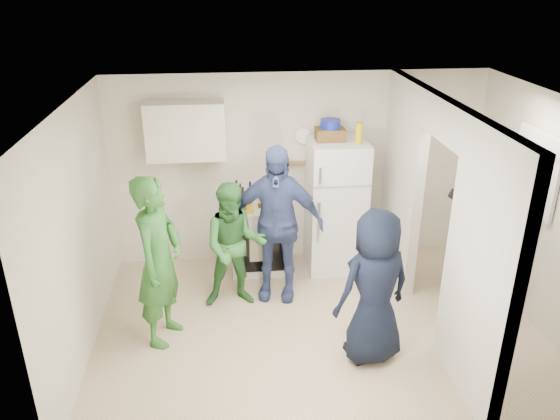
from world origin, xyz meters
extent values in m
plane|color=beige|center=(0.00, 0.00, 0.00)|extent=(4.80, 4.80, 0.00)
plane|color=silver|center=(0.00, 1.70, 1.25)|extent=(4.80, 0.00, 4.80)
plane|color=silver|center=(0.00, -1.70, 1.25)|extent=(4.80, 0.00, 4.80)
plane|color=silver|center=(-2.40, 0.00, 1.25)|extent=(0.00, 3.40, 3.40)
plane|color=silver|center=(2.40, 0.00, 1.25)|extent=(0.00, 3.40, 3.40)
plane|color=white|center=(0.00, 0.00, 2.50)|extent=(4.80, 4.80, 0.00)
cube|color=silver|center=(1.20, 1.10, 1.25)|extent=(0.12, 1.20, 2.50)
cube|color=silver|center=(1.20, -1.10, 1.25)|extent=(0.12, 1.20, 2.50)
cube|color=silver|center=(1.20, 0.00, 2.30)|extent=(0.12, 1.00, 0.40)
cube|color=white|center=(-0.55, 1.37, 0.45)|extent=(0.75, 0.62, 0.89)
cube|color=silver|center=(-1.40, 1.52, 1.85)|extent=(0.95, 0.34, 0.70)
cube|color=white|center=(0.44, 1.34, 0.86)|extent=(0.71, 0.69, 1.72)
cube|color=brown|center=(0.34, 1.39, 1.79)|extent=(0.35, 0.25, 0.15)
cylinder|color=#152095|center=(0.34, 1.39, 1.92)|extent=(0.24, 0.24, 0.11)
cylinder|color=yellow|center=(0.66, 1.24, 1.84)|extent=(0.09, 0.09, 0.25)
cylinder|color=white|center=(0.05, 1.68, 1.70)|extent=(0.22, 0.02, 0.22)
cube|color=olive|center=(0.00, 1.65, 1.35)|extent=(0.35, 0.08, 0.03)
cube|color=black|center=(2.38, 0.20, 1.65)|extent=(0.03, 0.70, 0.80)
cube|color=white|center=(2.36, 0.20, 1.65)|extent=(0.04, 0.76, 0.86)
cube|color=white|center=(2.34, 0.20, 2.00)|extent=(0.04, 0.82, 0.18)
cylinder|color=yellow|center=(-0.67, 1.15, 1.02)|extent=(0.09, 0.09, 0.25)
cylinder|color=#B5150C|center=(-0.33, 1.17, 0.95)|extent=(0.09, 0.09, 0.12)
imported|color=#337930|center=(-1.65, -0.01, 0.92)|extent=(0.64, 0.78, 1.84)
imported|color=#347232|center=(-0.87, 0.56, 0.75)|extent=(0.74, 0.58, 1.50)
imported|color=#3C4983|center=(-0.39, 0.71, 0.94)|extent=(1.18, 0.69, 1.89)
imported|color=black|center=(0.45, -0.55, 0.81)|extent=(0.91, 0.73, 1.61)
imported|color=black|center=(1.77, 0.33, 0.77)|extent=(0.76, 1.09, 1.54)
cylinder|color=brown|center=(-0.81, 1.48, 1.05)|extent=(0.08, 0.08, 0.31)
cylinder|color=#2A4E1A|center=(-0.74, 1.28, 1.04)|extent=(0.07, 0.07, 0.30)
cylinder|color=silver|center=(-0.64, 1.52, 1.03)|extent=(0.08, 0.08, 0.28)
cylinder|color=#54320E|center=(-0.52, 1.31, 1.02)|extent=(0.07, 0.07, 0.25)
cylinder|color=#A5A7B7|center=(-0.46, 1.55, 1.06)|extent=(0.07, 0.07, 0.33)
cylinder|color=#143917|center=(-0.38, 1.39, 1.02)|extent=(0.07, 0.07, 0.25)
cylinder|color=olive|center=(-0.27, 1.51, 1.05)|extent=(0.08, 0.08, 0.31)
cylinder|color=#ACB4B9|center=(-0.85, 1.25, 1.02)|extent=(0.06, 0.06, 0.26)
cylinder|color=#5F3D10|center=(-0.49, 1.45, 1.05)|extent=(0.07, 0.07, 0.31)
cylinder|color=#205F31|center=(-0.23, 1.26, 1.04)|extent=(0.06, 0.06, 0.29)
cylinder|color=#953B22|center=(-0.77, 1.41, 1.04)|extent=(0.06, 0.06, 0.29)
cylinder|color=#8D929B|center=(-0.40, 1.24, 1.04)|extent=(0.06, 0.06, 0.29)
camera|label=1|loc=(-0.93, -4.96, 3.62)|focal=35.00mm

